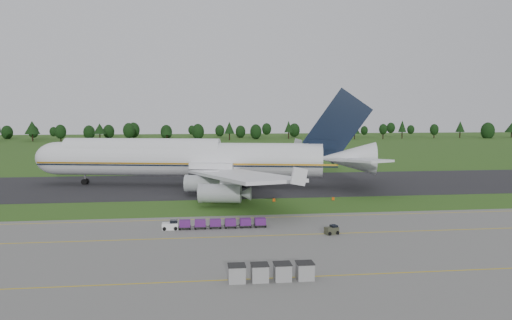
{
  "coord_description": "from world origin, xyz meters",
  "views": [
    {
      "loc": [
        -10.29,
        -90.7,
        17.69
      ],
      "look_at": [
        1.14,
        2.0,
        8.5
      ],
      "focal_mm": 35.0,
      "sensor_mm": 36.0,
      "label": 1
    }
  ],
  "objects": [
    {
      "name": "apron",
      "position": [
        0.0,
        -34.0,
        0.03
      ],
      "size": [
        300.0,
        52.0,
        0.06
      ],
      "primitive_type": "cube",
      "color": "slate",
      "rests_on": "ground"
    },
    {
      "name": "edge_markers",
      "position": [
        5.0,
        4.57,
        0.27
      ],
      "size": [
        24.37,
        0.3,
        0.6
      ],
      "color": "#DB4906",
      "rests_on": "ground"
    },
    {
      "name": "uld_row",
      "position": [
        -2.55,
        -40.73,
        0.97
      ],
      "size": [
        9.03,
        1.83,
        1.81
      ],
      "color": "gray",
      "rests_on": "apron"
    },
    {
      "name": "utility_cart",
      "position": [
        9.08,
        -22.34,
        0.56
      ],
      "size": [
        2.12,
        1.62,
        1.03
      ],
      "color": "#373928",
      "rests_on": "apron"
    },
    {
      "name": "apron_markings",
      "position": [
        0.0,
        -26.98,
        0.06
      ],
      "size": [
        300.0,
        30.2,
        0.01
      ],
      "color": "gold",
      "rests_on": "apron"
    },
    {
      "name": "ground",
      "position": [
        0.0,
        0.0,
        0.0
      ],
      "size": [
        600.0,
        600.0,
        0.0
      ],
      "primitive_type": "plane",
      "color": "#2B5118",
      "rests_on": "ground"
    },
    {
      "name": "baggage_train",
      "position": [
        -7.64,
        -16.64,
        0.8
      ],
      "size": [
        15.67,
        1.42,
        1.37
      ],
      "color": "white",
      "rests_on": "apron"
    },
    {
      "name": "taxiway",
      "position": [
        0.0,
        28.0,
        0.04
      ],
      "size": [
        300.0,
        40.0,
        0.08
      ],
      "primitive_type": "cube",
      "color": "black",
      "rests_on": "ground"
    },
    {
      "name": "tree_line",
      "position": [
        5.59,
        218.82,
        6.18
      ],
      "size": [
        522.93,
        20.41,
        11.94
      ],
      "color": "black",
      "rests_on": "ground"
    },
    {
      "name": "aircraft",
      "position": [
        -10.59,
        27.25,
        6.57
      ],
      "size": [
        82.28,
        78.24,
        23.01
      ],
      "color": "white",
      "rests_on": "ground"
    }
  ]
}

